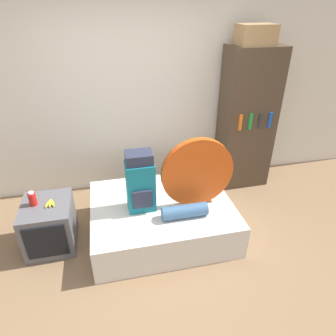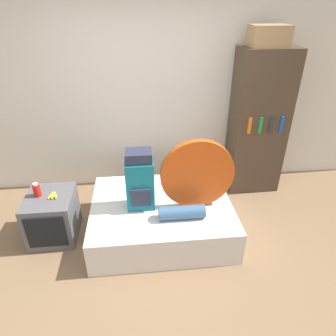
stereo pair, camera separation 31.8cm
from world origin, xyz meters
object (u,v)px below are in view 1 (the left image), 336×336
cardboard_box (256,35)px  television (50,225)px  tent_bag (197,173)px  backpack (140,182)px  canister (32,199)px  bookshelf (247,120)px  sleeping_roll (185,211)px

cardboard_box → television: bearing=-163.1°
tent_bag → cardboard_box: 1.80m
backpack → cardboard_box: size_ratio=1.55×
backpack → canister: 1.13m
tent_bag → bookshelf: bearing=43.2°
canister → bookshelf: bookshelf is taller
television → backpack: bearing=-4.1°
backpack → sleeping_roll: bearing=-32.3°
tent_bag → canister: 1.74m
television → cardboard_box: bearing=16.9°
television → cardboard_box: (2.55, 0.77, 1.77)m
backpack → television: (-1.01, 0.07, -0.45)m
sleeping_roll → television: 1.48m
tent_bag → bookshelf: (0.99, 0.93, 0.17)m
television → cardboard_box: size_ratio=1.36×
sleeping_roll → cardboard_box: bearing=44.6°
backpack → tent_bag: (0.61, -0.05, 0.07)m
canister → bookshelf: bearing=16.0°
tent_bag → sleeping_roll: (-0.19, -0.22, -0.32)m
cardboard_box → canister: bearing=-164.4°
tent_bag → television: (-1.62, 0.12, -0.52)m
sleeping_roll → cardboard_box: size_ratio=1.12×
tent_bag → canister: tent_bag is taller
tent_bag → television: bearing=175.7°
tent_bag → sleeping_roll: 0.43m
sleeping_roll → cardboard_box: 2.23m
sleeping_roll → canister: (-1.54, 0.37, 0.14)m
television → bookshelf: size_ratio=0.31×
television → canister: 0.36m
television → canister: canister is taller
cardboard_box → sleeping_roll: bearing=-135.4°
canister → television: bearing=-16.2°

